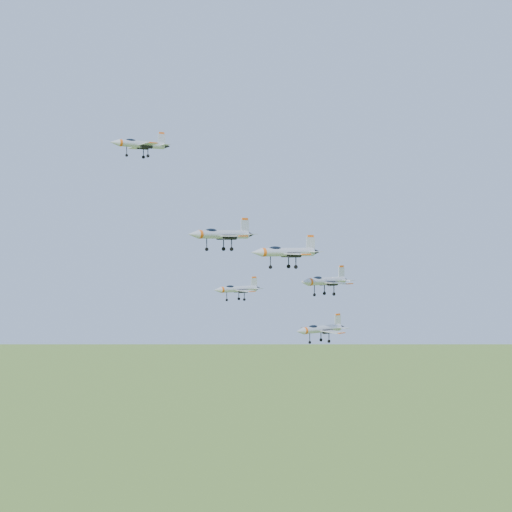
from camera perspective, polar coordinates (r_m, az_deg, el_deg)
name	(u,v)px	position (r m, az deg, el deg)	size (l,w,h in m)	color
jet_lead	(140,144)	(130.19, -9.27, 8.83)	(11.57, 9.65, 3.09)	#AEB3BB
jet_left_high	(221,234)	(117.55, -2.80, 1.75)	(13.08, 11.04, 3.52)	#AEB3BB
jet_right_high	(286,252)	(110.04, 2.39, 0.33)	(12.43, 10.28, 3.32)	#AEB3BB
jet_left_low	(237,289)	(133.76, -1.52, -2.65)	(10.53, 8.84, 2.82)	#AEB3BB
jet_right_low	(325,281)	(121.45, 5.52, -2.00)	(11.66, 9.99, 3.21)	#AEB3BB
jet_trail	(320,329)	(134.26, 5.17, -5.83)	(12.18, 10.30, 3.29)	#AEB3BB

